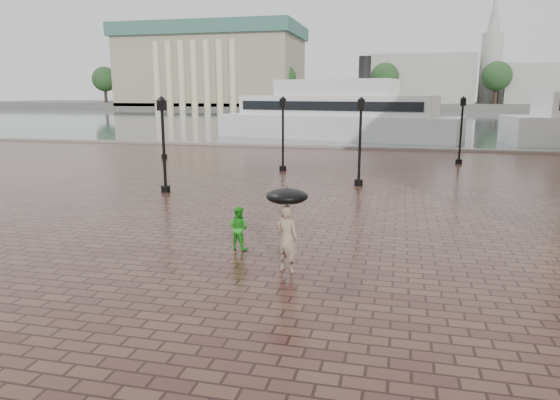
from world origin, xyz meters
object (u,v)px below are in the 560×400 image
(ferry_near, at_px, (335,115))
(child_pedestrian, at_px, (239,228))
(adult_pedestrian, at_px, (287,239))
(street_lamps, at_px, (288,134))

(ferry_near, bearing_deg, child_pedestrian, -73.04)
(adult_pedestrian, bearing_deg, ferry_near, -65.86)
(adult_pedestrian, relative_size, ferry_near, 0.07)
(street_lamps, distance_m, ferry_near, 23.97)
(child_pedestrian, bearing_deg, street_lamps, -67.00)
(child_pedestrian, distance_m, ferry_near, 39.58)
(adult_pedestrian, xyz_separation_m, ferry_near, (-3.96, 41.06, 1.62))
(child_pedestrian, bearing_deg, adult_pedestrian, 155.83)
(street_lamps, xyz_separation_m, child_pedestrian, (1.92, -15.52, -1.66))
(child_pedestrian, relative_size, ferry_near, 0.05)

